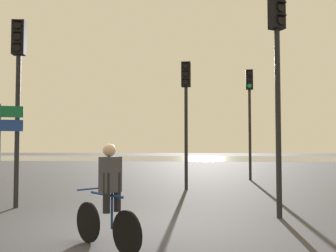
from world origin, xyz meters
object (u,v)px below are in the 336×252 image
object	(u,v)px
traffic_light_far_right	(250,104)
cyclist	(109,196)
traffic_light_center	(186,101)
traffic_light_near_right	(277,60)
traffic_light_near_left	(18,78)

from	to	relation	value
traffic_light_far_right	cyclist	xyz separation A→B (m)	(-3.82, -11.33, -2.61)
traffic_light_center	traffic_light_near_right	world-z (taller)	traffic_light_near_right
traffic_light_near_left	traffic_light_far_right	world-z (taller)	traffic_light_far_right
traffic_light_near_right	traffic_light_far_right	world-z (taller)	traffic_light_near_right
traffic_light_near_left	cyclist	size ratio (longest dim) A/B	2.97
traffic_light_center	cyclist	bearing A→B (deg)	87.97
traffic_light_center	traffic_light_near_right	xyz separation A→B (m)	(2.15, -4.93, 0.33)
traffic_light_far_right	traffic_light_center	bearing A→B (deg)	59.11
traffic_light_near_right	cyclist	world-z (taller)	traffic_light_near_right
traffic_light_near_left	traffic_light_far_right	distance (m)	10.48
traffic_light_near_left	cyclist	distance (m)	5.40
traffic_light_center	cyclist	size ratio (longest dim) A/B	2.82
traffic_light_near_right	cyclist	xyz separation A→B (m)	(-3.17, -2.70, -2.68)
traffic_light_center	traffic_light_far_right	world-z (taller)	traffic_light_far_right
traffic_light_center	traffic_light_near_left	xyz separation A→B (m)	(-4.23, -4.08, 0.16)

